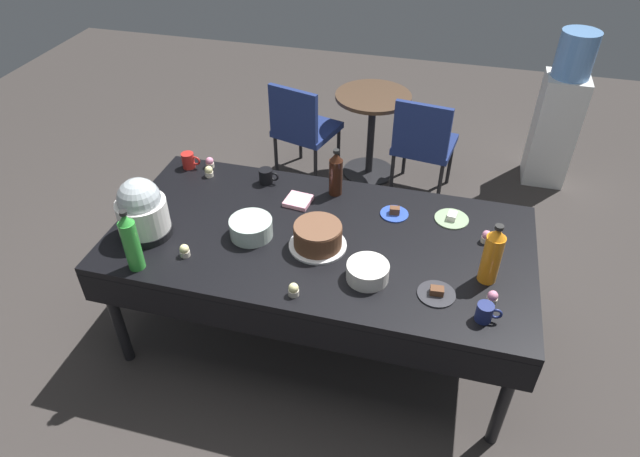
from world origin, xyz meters
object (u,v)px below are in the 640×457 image
slow_cooker (142,210)px  cupcake_mint (209,172)px  dessert_plate_sage (452,218)px  cupcake_cocoa (294,290)px  coffee_mug_red (189,160)px  round_cafe_table (372,120)px  maroon_chair_left (302,126)px  potluck_table (320,245)px  frosted_layer_cake (318,236)px  cupcake_vanilla (185,251)px  maroon_chair_right (423,141)px  coffee_mug_black (266,176)px  water_cooler (558,114)px  ceramic_snack_bowl (368,272)px  dessert_plate_charcoal (436,293)px  cupcake_lemon (210,163)px  cupcake_rose (486,237)px  coffee_mug_navy (485,312)px  soda_bottle_orange_juice (492,255)px  soda_bottle_cola (336,174)px  soda_bottle_lime_soda (131,242)px  dessert_plate_cobalt (394,213)px  glass_salad_bowl (251,228)px  cupcake_berry (492,297)px

slow_cooker → cupcake_mint: slow_cooker is taller
dessert_plate_sage → cupcake_cocoa: bearing=-130.9°
coffee_mug_red → round_cafe_table: bearing=56.9°
slow_cooker → maroon_chair_left: slow_cooker is taller
potluck_table → cupcake_mint: (-0.80, 0.39, 0.09)m
frosted_layer_cake → cupcake_vanilla: 0.67m
maroon_chair_right → cupcake_mint: bearing=-134.1°
potluck_table → coffee_mug_black: coffee_mug_black is taller
slow_cooker → water_cooler: size_ratio=0.27×
ceramic_snack_bowl → dessert_plate_charcoal: size_ratio=1.14×
dessert_plate_sage → water_cooler: water_cooler is taller
cupcake_mint → coffee_mug_red: bearing=158.7°
water_cooler → slow_cooker: bearing=-134.0°
slow_cooker → cupcake_lemon: 0.71m
cupcake_rose → maroon_chair_left: maroon_chair_left is taller
coffee_mug_navy → cupcake_lemon: bearing=152.8°
soda_bottle_orange_juice → soda_bottle_cola: bearing=149.1°
round_cafe_table → soda_bottle_lime_soda: bearing=-108.3°
cupcake_mint → soda_bottle_cola: 0.79m
maroon_chair_right → soda_bottle_orange_juice: bearing=-75.0°
dessert_plate_charcoal → water_cooler: (0.75, 2.41, -0.17)m
soda_bottle_orange_juice → ceramic_snack_bowl: bearing=-165.8°
dessert_plate_sage → maroon_chair_right: size_ratio=0.22×
dessert_plate_cobalt → glass_salad_bowl: bearing=-152.1°
soda_bottle_lime_soda → cupcake_mint: bearing=89.3°
cupcake_rose → coffee_mug_navy: 0.56m
soda_bottle_lime_soda → soda_bottle_orange_juice: soda_bottle_lime_soda is taller
glass_salad_bowl → cupcake_mint: (-0.45, 0.47, -0.02)m
dessert_plate_sage → soda_bottle_cola: size_ratio=0.64×
cupcake_rose → soda_bottle_orange_juice: (0.01, -0.29, 0.12)m
cupcake_rose → glass_salad_bowl: bearing=-167.7°
slow_cooker → potluck_table: bearing=13.4°
soda_bottle_cola → maroon_chair_right: (0.40, 1.20, -0.39)m
slow_cooker → round_cafe_table: size_ratio=0.46×
dessert_plate_sage → cupcake_lemon: cupcake_lemon is taller
coffee_mug_navy → cupcake_cocoa: bearing=-175.6°
cupcake_cocoa → coffee_mug_red: size_ratio=0.57×
dessert_plate_charcoal → maroon_chair_right: bearing=97.3°
cupcake_lemon → soda_bottle_lime_soda: 0.95m
dessert_plate_charcoal → maroon_chair_left: bearing=122.4°
soda_bottle_cola → glass_salad_bowl: bearing=-124.4°
dessert_plate_charcoal → cupcake_lemon: 1.65m
cupcake_cocoa → round_cafe_table: 2.30m
glass_salad_bowl → cupcake_lemon: 0.74m
cupcake_lemon → coffee_mug_black: bearing=-10.7°
slow_cooker → water_cooler: bearing=46.0°
frosted_layer_cake → coffee_mug_black: size_ratio=2.46×
cupcake_vanilla → round_cafe_table: 2.25m
cupcake_berry → cupcake_cocoa: (-0.89, -0.18, 0.00)m
cupcake_mint → maroon_chair_left: bearing=79.6°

